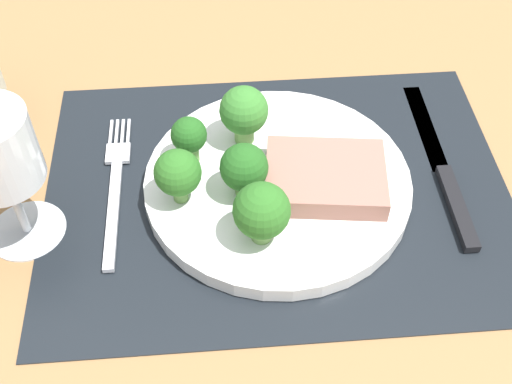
# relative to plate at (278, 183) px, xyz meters

# --- Properties ---
(ground_plane) EXTENTS (1.40, 1.10, 0.03)m
(ground_plane) POSITION_rel_plate_xyz_m (0.00, 0.00, -0.03)
(ground_plane) COLOR #996D42
(placemat) EXTENTS (0.44, 0.33, 0.00)m
(placemat) POSITION_rel_plate_xyz_m (0.00, 0.00, -0.01)
(placemat) COLOR black
(placemat) RESTS_ON ground_plane
(plate) EXTENTS (0.25, 0.25, 0.02)m
(plate) POSITION_rel_plate_xyz_m (0.00, 0.00, 0.00)
(plate) COLOR white
(plate) RESTS_ON placemat
(steak) EXTENTS (0.12, 0.10, 0.02)m
(steak) POSITION_rel_plate_xyz_m (0.04, -0.01, 0.02)
(steak) COLOR #9E6B5B
(steak) RESTS_ON plate
(broccoli_front_edge) EXTENTS (0.04, 0.04, 0.06)m
(broccoli_front_edge) POSITION_rel_plate_xyz_m (-0.03, -0.02, 0.04)
(broccoli_front_edge) COLOR #5B8942
(broccoli_front_edge) RESTS_ON plate
(broccoli_center) EXTENTS (0.05, 0.05, 0.06)m
(broccoli_center) POSITION_rel_plate_xyz_m (-0.02, -0.07, 0.04)
(broccoli_center) COLOR #6B994C
(broccoli_center) RESTS_ON plate
(broccoli_near_steak) EXTENTS (0.05, 0.05, 0.06)m
(broccoli_near_steak) POSITION_rel_plate_xyz_m (-0.03, 0.05, 0.04)
(broccoli_near_steak) COLOR #6B994C
(broccoli_near_steak) RESTS_ON plate
(broccoli_back_left) EXTENTS (0.04, 0.04, 0.06)m
(broccoli_back_left) POSITION_rel_plate_xyz_m (-0.09, -0.02, 0.04)
(broccoli_back_left) COLOR #5B8942
(broccoli_back_left) RESTS_ON plate
(broccoli_near_fork) EXTENTS (0.03, 0.03, 0.05)m
(broccoli_near_fork) POSITION_rel_plate_xyz_m (-0.08, 0.03, 0.04)
(broccoli_near_fork) COLOR #5B8942
(broccoli_near_fork) RESTS_ON plate
(fork) EXTENTS (0.02, 0.19, 0.01)m
(fork) POSITION_rel_plate_xyz_m (-0.16, 0.01, -0.01)
(fork) COLOR silver
(fork) RESTS_ON placemat
(knife) EXTENTS (0.02, 0.23, 0.01)m
(knife) POSITION_rel_plate_xyz_m (0.16, 0.01, -0.00)
(knife) COLOR black
(knife) RESTS_ON placemat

